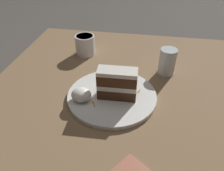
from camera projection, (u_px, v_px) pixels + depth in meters
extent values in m
plane|color=#4C4742|center=(126.00, 108.00, 0.74)|extent=(6.00, 6.00, 0.00)
cube|color=#846647|center=(126.00, 104.00, 0.73)|extent=(1.01, 1.09, 0.04)
cylinder|color=white|center=(112.00, 96.00, 0.73)|extent=(0.30, 0.30, 0.02)
cube|color=#4C2D19|center=(117.00, 92.00, 0.70)|extent=(0.13, 0.06, 0.04)
cube|color=white|center=(117.00, 86.00, 0.69)|extent=(0.13, 0.06, 0.02)
cube|color=#4C2D19|center=(117.00, 79.00, 0.67)|extent=(0.13, 0.06, 0.04)
cube|color=white|center=(117.00, 72.00, 0.66)|extent=(0.13, 0.06, 0.01)
ellipsoid|color=white|center=(81.00, 95.00, 0.69)|extent=(0.06, 0.06, 0.04)
cylinder|color=orange|center=(112.00, 76.00, 0.81)|extent=(0.05, 0.05, 0.00)
cube|color=orange|center=(139.00, 91.00, 0.73)|extent=(0.01, 0.01, 0.00)
cube|color=orange|center=(130.00, 77.00, 0.80)|extent=(0.02, 0.02, 0.00)
cube|color=orange|center=(94.00, 104.00, 0.68)|extent=(0.01, 0.02, 0.00)
cube|color=orange|center=(87.00, 92.00, 0.73)|extent=(0.03, 0.02, 0.00)
cylinder|color=silver|center=(167.00, 62.00, 0.82)|extent=(0.06, 0.06, 0.10)
cylinder|color=silver|center=(166.00, 69.00, 0.84)|extent=(0.06, 0.06, 0.04)
cylinder|color=white|center=(85.00, 45.00, 0.95)|extent=(0.08, 0.08, 0.09)
cylinder|color=#382314|center=(85.00, 37.00, 0.93)|extent=(0.07, 0.07, 0.01)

